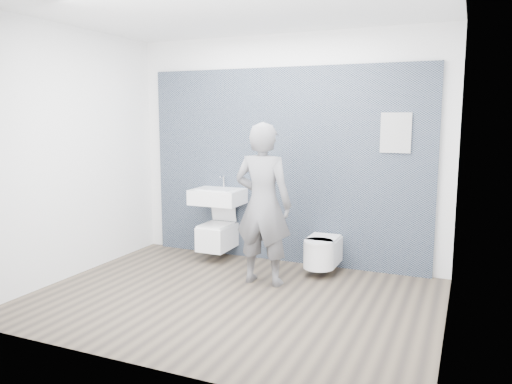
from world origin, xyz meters
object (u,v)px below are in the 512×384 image
at_px(toilet_square, 217,235).
at_px(toilet_rounded, 322,252).
at_px(visitor, 263,204).
at_px(washbasin, 218,196).

distance_m(toilet_square, toilet_rounded, 1.39).
distance_m(toilet_rounded, visitor, 0.98).
bearing_deg(washbasin, toilet_rounded, -2.77).
height_order(washbasin, visitor, visitor).
relative_size(washbasin, visitor, 0.36).
relative_size(washbasin, toilet_square, 0.90).
distance_m(washbasin, visitor, 1.10).
bearing_deg(washbasin, toilet_square, -90.00).
relative_size(toilet_rounded, visitor, 0.34).
relative_size(toilet_square, toilet_rounded, 1.17).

